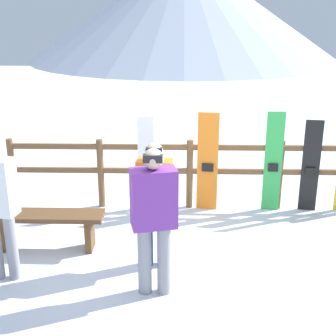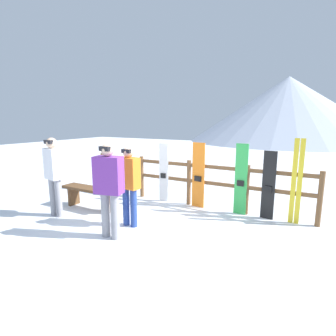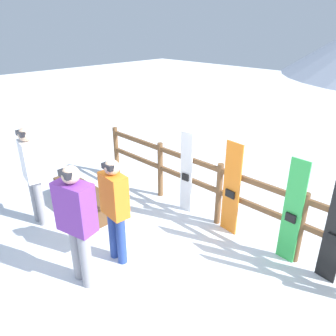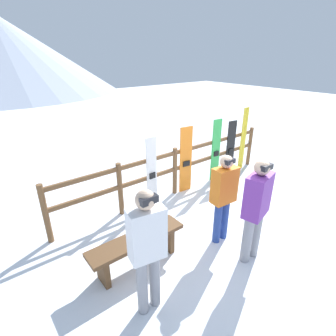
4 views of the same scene
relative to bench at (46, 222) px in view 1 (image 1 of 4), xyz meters
name	(u,v)px [view 1 (image 1 of 4)]	position (x,y,z in m)	size (l,w,h in m)	color
ground_plane	(191,262)	(1.86, -0.31, -0.37)	(40.00, 40.00, 0.00)	white
mountain_backdrop	(184,6)	(1.86, 23.38, 2.63)	(18.00, 18.00, 6.00)	#B2BCD1
fence	(190,168)	(1.86, 1.38, 0.28)	(5.58, 0.10, 1.08)	brown
bench	(46,222)	(0.00, 0.00, 0.00)	(1.49, 0.36, 0.50)	brown
person_purple	(154,213)	(1.44, -0.95, 0.58)	(0.51, 0.36, 1.65)	gray
person_orange	(155,196)	(1.42, -0.37, 0.52)	(0.42, 0.25, 1.54)	navy
snowboard_white	(146,164)	(1.20, 1.32, 0.36)	(0.24, 0.06, 1.46)	white
snowboard_orange	(208,162)	(2.12, 1.32, 0.39)	(0.31, 0.08, 1.52)	orange
snowboard_green	(273,162)	(3.11, 1.32, 0.40)	(0.27, 0.07, 1.54)	green
snowboard_black_stripe	(311,167)	(3.67, 1.32, 0.34)	(0.26, 0.08, 1.42)	black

